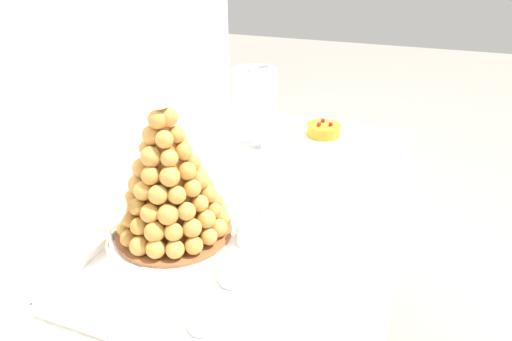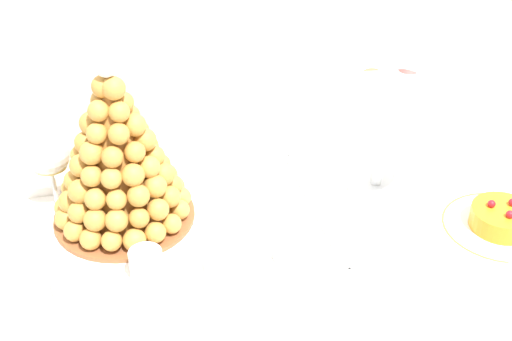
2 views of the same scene
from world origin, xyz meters
TOP-DOWN VIEW (x-y plane):
  - buffet_table at (0.00, 0.00)m, footprint 1.31×0.77m
  - serving_tray at (-0.12, 0.01)m, footprint 0.63×0.36m
  - croquembouche at (-0.14, 0.07)m, footprint 0.25×0.25m
  - dessert_cup_mid_left at (-0.23, -0.11)m, footprint 0.06×0.06m
  - dessert_cup_centre at (-0.12, -0.09)m, footprint 0.05×0.05m
  - dessert_cup_mid_right at (0.00, -0.10)m, footprint 0.06×0.06m
  - dessert_cup_right at (0.12, -0.10)m, footprint 0.06×0.06m
  - macaron_goblet at (0.34, 0.07)m, footprint 0.13×0.13m
  - fruit_tart_plate at (0.50, -0.11)m, footprint 0.21×0.21m
  - wine_glass at (-0.26, 0.14)m, footprint 0.08×0.08m

SIDE VIEW (x-z plane):
  - buffet_table at x=0.00m, z-range 0.28..1.05m
  - serving_tray at x=-0.12m, z-range 0.77..0.79m
  - fruit_tart_plate at x=0.50m, z-range 0.76..0.82m
  - dessert_cup_right at x=0.12m, z-range 0.78..0.82m
  - dessert_cup_mid_left at x=-0.23m, z-range 0.78..0.83m
  - dessert_cup_centre at x=-0.12m, z-range 0.78..0.83m
  - dessert_cup_mid_right at x=0.00m, z-range 0.78..0.83m
  - wine_glass at x=-0.26m, z-range 0.81..0.97m
  - croquembouche at x=-0.14m, z-range 0.75..1.06m
  - macaron_goblet at x=0.34m, z-range 0.80..1.06m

